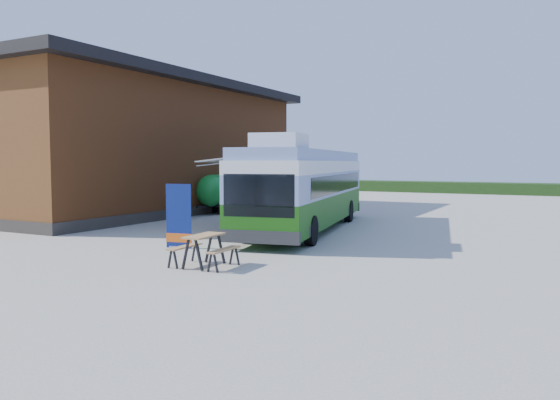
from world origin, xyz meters
The scene contains 10 objects.
ground centered at (0.00, 0.00, 0.00)m, with size 100.00×100.00×0.00m, color #BCB7AD.
barn centered at (-10.50, 10.00, 3.59)m, with size 9.60×21.20×7.50m.
hedge centered at (8.00, 38.00, 0.50)m, with size 40.00×3.00×1.00m, color #264419.
bus centered at (1.42, 6.26, 1.84)m, with size 5.00×12.82×3.85m.
awning centered at (-1.18, 6.05, 2.80)m, with size 3.71×5.10×0.55m.
banner centered at (-0.32, -0.06, 0.88)m, with size 0.92×0.30×2.15m.
picnic_table centered at (2.34, -2.34, 0.66)m, with size 1.62×1.45×0.88m.
person_a centered at (-5.70, 7.45, 0.87)m, with size 0.63×0.42×1.74m, color #999999.
person_b centered at (-5.70, 11.46, 0.83)m, with size 0.80×0.63×1.66m, color #999999.
slurry_tanker centered at (-5.70, 11.92, 1.25)m, with size 2.32×5.85×2.18m.
Camera 1 is at (11.06, -14.48, 2.87)m, focal length 35.00 mm.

